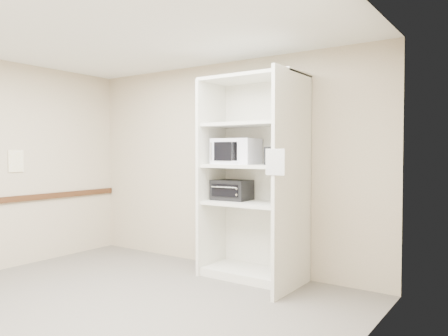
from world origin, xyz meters
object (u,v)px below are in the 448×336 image
Objects in this scene: microwave at (236,151)px; shelving_unit at (256,185)px; toaster_oven_upper at (283,156)px; toaster_oven_lower at (232,190)px.

shelving_unit is at bearing -9.52° from microwave.
toaster_oven_upper is (0.33, 0.04, 0.34)m from shelving_unit.
shelving_unit is 5.37× the size of toaster_oven_lower.
microwave is 0.64m from toaster_oven_upper.
shelving_unit reaches higher than microwave.
toaster_oven_upper is 0.81× the size of toaster_oven_lower.
shelving_unit reaches higher than toaster_oven_lower.
toaster_oven_lower is at bearing 161.00° from microwave.
toaster_oven_upper is at bearing -2.53° from microwave.
microwave reaches higher than toaster_oven_upper.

